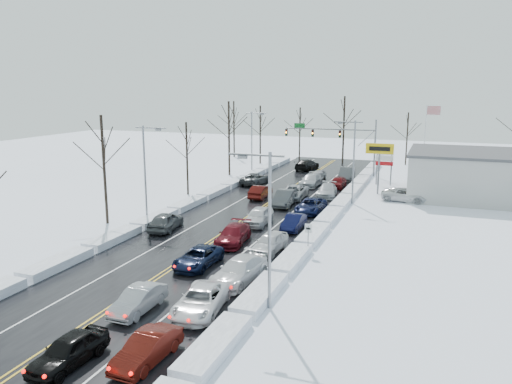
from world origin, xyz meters
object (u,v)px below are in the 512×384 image
at_px(flagpole, 426,135).
at_px(traffic_signal_mast, 339,137).
at_px(oncoming_car_0, 260,198).
at_px(dealership_building, 503,176).
at_px(tires_plus_sign, 380,152).
at_px(queued_car_0, 70,365).

bearing_deg(flagpole, traffic_signal_mast, -170.27).
bearing_deg(traffic_signal_mast, oncoming_car_0, -105.49).
relative_size(flagpole, dealership_building, 0.49).
relative_size(tires_plus_sign, flagpole, 0.60).
distance_m(traffic_signal_mast, queued_car_0, 55.14).
bearing_deg(queued_car_0, traffic_signal_mast, 92.22).
height_order(traffic_signal_mast, queued_car_0, traffic_signal_mast).
xyz_separation_m(tires_plus_sign, queued_car_0, (-8.61, -42.85, -4.99)).
relative_size(flagpole, oncoming_car_0, 2.22).
bearing_deg(dealership_building, tires_plus_sign, -171.53).
distance_m(traffic_signal_mast, flagpole, 11.90).
bearing_deg(oncoming_car_0, flagpole, -130.34).
bearing_deg(tires_plus_sign, queued_car_0, -101.36).
bearing_deg(dealership_building, queued_car_0, -116.21).
height_order(tires_plus_sign, flagpole, flagpole).
xyz_separation_m(flagpole, dealership_building, (8.80, -12.00, -3.27)).
distance_m(flagpole, queued_car_0, 58.69).
bearing_deg(traffic_signal_mast, tires_plus_sign, -59.54).
height_order(tires_plus_sign, queued_car_0, tires_plus_sign).
bearing_deg(queued_car_0, flagpole, 80.70).
bearing_deg(dealership_building, oncoming_car_0, -160.94).
xyz_separation_m(tires_plus_sign, flagpole, (4.67, 14.01, 0.93)).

